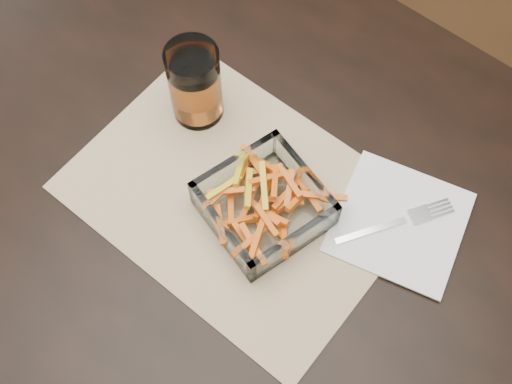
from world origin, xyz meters
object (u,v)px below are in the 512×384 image
(dining_table, at_px, (181,178))
(glass_bowl, at_px, (264,206))
(fork, at_px, (398,222))
(tumbler, at_px, (195,86))

(dining_table, bearing_deg, glass_bowl, 1.69)
(dining_table, height_order, glass_bowl, glass_bowl)
(dining_table, height_order, fork, fork)
(dining_table, xyz_separation_m, fork, (0.32, 0.11, 0.10))
(fork, bearing_deg, dining_table, -128.79)
(fork, bearing_deg, tumbler, -142.03)
(glass_bowl, xyz_separation_m, tumbler, (-0.19, 0.07, 0.04))
(dining_table, xyz_separation_m, glass_bowl, (0.16, 0.00, 0.11))
(glass_bowl, distance_m, fork, 0.19)
(glass_bowl, height_order, tumbler, tumbler)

